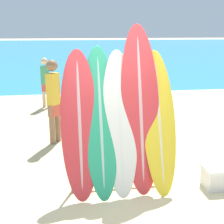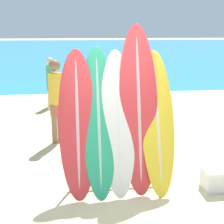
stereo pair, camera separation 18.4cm
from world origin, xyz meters
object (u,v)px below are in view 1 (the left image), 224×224
(person_near_water, at_px, (92,93))
(cooler_box, at_px, (223,177))
(surfboard_slot_2, at_px, (120,123))
(person_far_right, at_px, (45,81))
(person_mid_beach, at_px, (112,85))
(surfboard_rack, at_px, (120,156))
(surfboard_slot_1, at_px, (101,122))
(surfboard_slot_4, at_px, (159,122))
(surfboard_slot_3, at_px, (140,109))
(person_far_left, at_px, (54,99))
(surfboard_slot_0, at_px, (80,124))

(person_near_water, bearing_deg, cooler_box, -97.69)
(surfboard_slot_2, xyz_separation_m, person_far_right, (-1.34, 5.35, -0.20))
(surfboard_slot_2, bearing_deg, cooler_box, -7.88)
(surfboard_slot_2, distance_m, person_mid_beach, 4.25)
(surfboard_rack, height_order, surfboard_slot_1, surfboard_slot_1)
(surfboard_slot_2, distance_m, person_far_right, 5.52)
(person_near_water, bearing_deg, surfboard_slot_2, -124.81)
(surfboard_slot_4, distance_m, person_mid_beach, 4.21)
(surfboard_rack, relative_size, person_far_right, 0.97)
(person_near_water, xyz_separation_m, cooler_box, (1.71, -2.94, -0.77))
(surfboard_slot_4, distance_m, person_far_right, 5.69)
(person_near_water, relative_size, cooler_box, 2.89)
(person_far_right, xyz_separation_m, cooler_box, (2.91, -5.57, -0.67))
(surfboard_slot_4, bearing_deg, person_far_right, 109.83)
(person_near_water, xyz_separation_m, person_far_right, (-1.19, 2.62, -0.10))
(surfboard_slot_3, distance_m, person_mid_beach, 4.18)
(surfboard_slot_3, bearing_deg, person_mid_beach, 86.76)
(person_far_left, bearing_deg, surfboard_slot_0, 49.63)
(surfboard_slot_2, height_order, person_mid_beach, surfboard_slot_2)
(surfboard_slot_4, bearing_deg, person_far_left, 126.35)
(cooler_box, bearing_deg, surfboard_slot_2, 172.12)
(surfboard_slot_1, bearing_deg, surfboard_slot_2, -3.25)
(surfboard_slot_0, height_order, person_far_right, surfboard_slot_0)
(surfboard_slot_1, height_order, surfboard_slot_3, surfboard_slot_3)
(surfboard_slot_0, bearing_deg, person_mid_beach, 74.94)
(surfboard_rack, bearing_deg, person_mid_beach, 82.70)
(surfboard_slot_0, xyz_separation_m, person_mid_beach, (1.13, 4.20, -0.20))
(surfboard_slot_4, bearing_deg, person_mid_beach, 90.56)
(person_mid_beach, height_order, cooler_box, person_mid_beach)
(person_mid_beach, bearing_deg, cooler_box, -129.92)
(surfboard_slot_0, relative_size, surfboard_slot_2, 1.01)
(surfboard_rack, height_order, person_mid_beach, person_mid_beach)
(surfboard_slot_0, height_order, surfboard_slot_2, surfboard_slot_0)
(person_mid_beach, xyz_separation_m, cooler_box, (1.02, -4.42, -0.67))
(surfboard_slot_3, height_order, person_far_right, surfboard_slot_3)
(surfboard_slot_3, xyz_separation_m, person_far_right, (-1.65, 5.30, -0.39))
(surfboard_slot_4, height_order, cooler_box, surfboard_slot_4)
(surfboard_slot_2, relative_size, surfboard_slot_3, 0.85)
(surfboard_rack, bearing_deg, surfboard_slot_0, 179.61)
(person_far_right, relative_size, cooler_box, 2.58)
(person_far_left, bearing_deg, surfboard_slot_1, 57.23)
(person_mid_beach, bearing_deg, person_far_left, 179.80)
(surfboard_slot_3, bearing_deg, surfboard_slot_2, -171.36)
(surfboard_slot_4, height_order, person_near_water, surfboard_slot_4)
(surfboard_rack, relative_size, surfboard_slot_1, 0.70)
(surfboard_rack, relative_size, surfboard_slot_2, 0.72)
(person_far_right, bearing_deg, surfboard_slot_4, 134.63)
(cooler_box, bearing_deg, surfboard_slot_0, 174.08)
(surfboard_slot_2, height_order, surfboard_slot_3, surfboard_slot_3)
(person_near_water, height_order, person_mid_beach, person_near_water)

